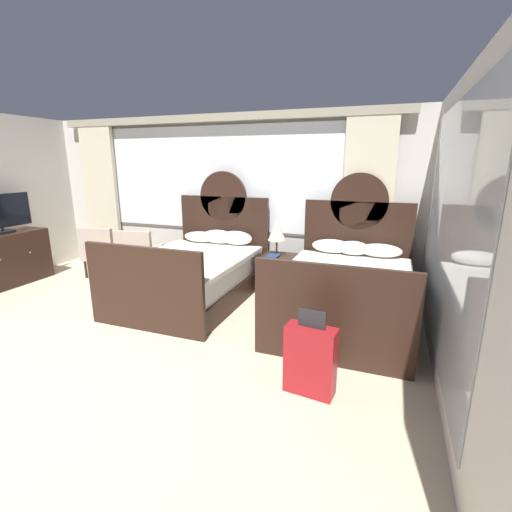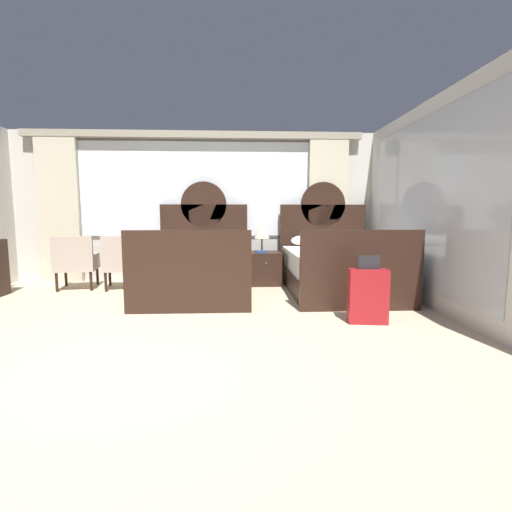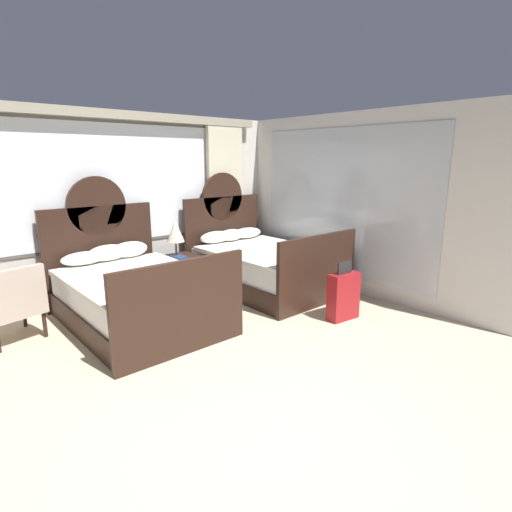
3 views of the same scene
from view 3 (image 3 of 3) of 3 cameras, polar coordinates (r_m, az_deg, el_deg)
ground_plane at (r=3.36m, az=3.56°, el=-23.71°), size 24.00×24.00×0.00m
wall_back_window at (r=6.16m, az=-23.26°, el=6.89°), size 6.51×0.22×2.70m
wall_right_mirror at (r=6.34m, az=14.12°, el=6.93°), size 0.08×4.55×2.70m
bed_near_window at (r=5.34m, az=-16.62°, el=-5.00°), size 1.55×2.24×1.80m
bed_near_mirror at (r=6.48m, az=0.88°, el=-1.21°), size 1.55×2.24×1.80m
nightstand_between_beds at (r=6.43m, az=-10.45°, el=-2.51°), size 0.54×0.56×0.57m
table_lamp_on_nightstand at (r=6.27m, az=-11.21°, el=3.39°), size 0.27×0.27×0.57m
book_on_nightstand at (r=6.23m, az=-10.64°, el=-0.20°), size 0.18×0.26×0.03m
armchair_by_window_left at (r=5.34m, az=-31.01°, el=-5.58°), size 0.72×0.72×0.88m
suitcase_on_floor at (r=5.37m, az=12.11°, el=-5.49°), size 0.45×0.23×0.76m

